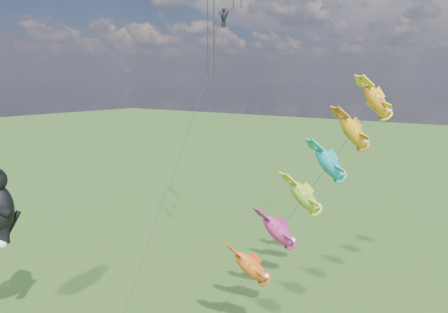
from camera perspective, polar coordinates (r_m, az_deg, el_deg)
The scene contains 1 object.
fish_windsock_rig at distance 26.34m, azimuth 12.03°, elevation -3.13°, with size 7.34×14.28×16.36m.
Camera 1 is at (28.90, -11.95, 15.08)m, focal length 35.00 mm.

